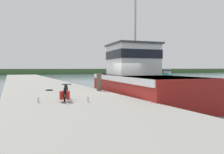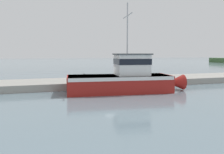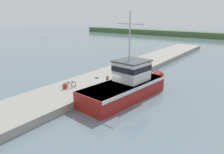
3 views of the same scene
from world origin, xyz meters
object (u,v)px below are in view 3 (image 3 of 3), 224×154
(bicycle_touring, at_px, (68,85))
(mooring_post, at_px, (107,81))
(fishing_boat_main, at_px, (127,84))
(water_bottle_on_curb, at_px, (61,85))
(water_bottle_by_bike, at_px, (68,91))

(bicycle_touring, xyz_separation_m, mooring_post, (2.91, 3.31, 0.23))
(fishing_boat_main, bearing_deg, water_bottle_on_curb, -148.04)
(fishing_boat_main, relative_size, mooring_post, 11.22)
(bicycle_touring, distance_m, mooring_post, 4.41)
(fishing_boat_main, xyz_separation_m, water_bottle_by_bike, (-4.82, -3.94, -0.55))
(mooring_post, xyz_separation_m, water_bottle_by_bike, (-2.13, -4.05, -0.43))
(mooring_post, distance_m, water_bottle_by_bike, 4.60)
(water_bottle_on_curb, bearing_deg, fishing_boat_main, 25.38)
(mooring_post, bearing_deg, water_bottle_on_curb, -140.72)
(water_bottle_by_bike, bearing_deg, mooring_post, 62.31)
(water_bottle_by_bike, bearing_deg, bicycle_touring, 136.51)
(fishing_boat_main, bearing_deg, water_bottle_by_bike, -134.16)
(bicycle_touring, bearing_deg, water_bottle_on_curb, -161.35)
(water_bottle_by_bike, relative_size, water_bottle_on_curb, 1.09)
(bicycle_touring, bearing_deg, mooring_post, 67.20)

